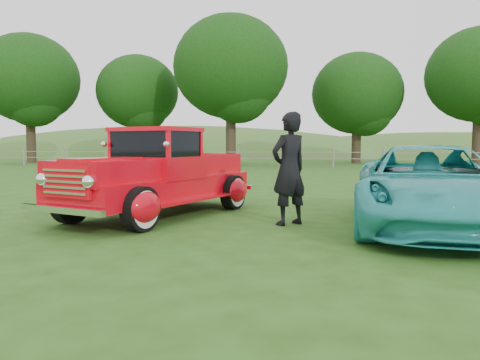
# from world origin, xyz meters

# --- Properties ---
(ground) EXTENTS (140.00, 140.00, 0.00)m
(ground) POSITION_xyz_m (0.00, 0.00, 0.00)
(ground) COLOR #274813
(ground) RESTS_ON ground
(distant_hills) EXTENTS (116.00, 60.00, 18.00)m
(distant_hills) POSITION_xyz_m (-4.08, 59.46, -4.55)
(distant_hills) COLOR #395F23
(distant_hills) RESTS_ON ground
(fence_line) EXTENTS (48.00, 0.12, 1.20)m
(fence_line) POSITION_xyz_m (0.00, 22.00, 0.60)
(fence_line) COLOR slate
(fence_line) RESTS_ON ground
(tree_far_west) EXTENTS (7.60, 7.60, 9.93)m
(tree_far_west) POSITION_xyz_m (-20.00, 26.00, 6.49)
(tree_far_west) COLOR #302518
(tree_far_west) RESTS_ON ground
(tree_mid_west) EXTENTS (6.40, 6.40, 8.46)m
(tree_mid_west) POSITION_xyz_m (-12.00, 28.00, 5.55)
(tree_mid_west) COLOR #302518
(tree_mid_west) RESTS_ON ground
(tree_near_west) EXTENTS (8.00, 8.00, 10.42)m
(tree_near_west) POSITION_xyz_m (-4.00, 25.00, 6.80)
(tree_near_west) COLOR #302518
(tree_near_west) RESTS_ON ground
(tree_near_east) EXTENTS (6.80, 6.80, 8.33)m
(tree_near_east) POSITION_xyz_m (5.00, 29.00, 5.25)
(tree_near_east) COLOR #302518
(tree_near_east) RESTS_ON ground
(tree_mid_east) EXTENTS (7.20, 7.20, 9.44)m
(tree_mid_east) POSITION_xyz_m (13.00, 27.00, 6.17)
(tree_mid_east) COLOR #302518
(tree_mid_east) RESTS_ON ground
(red_pickup) EXTENTS (3.40, 5.28, 1.78)m
(red_pickup) POSITION_xyz_m (-1.35, 1.42, 0.80)
(red_pickup) COLOR black
(red_pickup) RESTS_ON ground
(teal_sedan) EXTENTS (2.98, 5.43, 1.44)m
(teal_sedan) POSITION_xyz_m (3.70, 0.75, 0.72)
(teal_sedan) COLOR teal
(teal_sedan) RESTS_ON ground
(man) EXTENTS (0.87, 0.86, 2.03)m
(man) POSITION_xyz_m (1.31, 0.77, 1.01)
(man) COLOR black
(man) RESTS_ON ground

